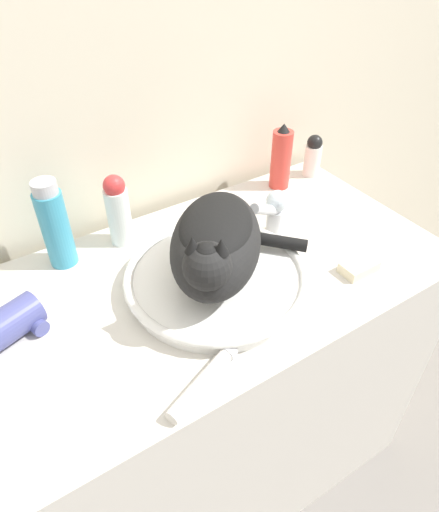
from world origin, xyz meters
The scene contains 12 objects.
wall_back centered at (0.00, 0.63, 1.20)m, with size 8.00×0.05×2.40m.
vanity_counter centered at (0.00, 0.29, 0.41)m, with size 1.06×0.57×0.82m.
sink_basin centered at (-0.01, 0.25, 0.85)m, with size 0.39×0.39×0.04m.
cat centered at (-0.02, 0.24, 0.95)m, with size 0.38×0.34×0.18m.
faucet centered at (0.20, 0.33, 0.89)m, with size 0.13×0.08×0.13m.
lotion_bottle_white centered at (-0.12, 0.50, 0.91)m, with size 0.05×0.05×0.18m.
spray_bottle_trigger centered at (0.36, 0.50, 0.91)m, with size 0.06×0.06×0.18m.
deodorant_stick centered at (0.48, 0.50, 0.88)m, with size 0.05×0.05×0.12m.
mouthwash_bottle centered at (-0.26, 0.50, 0.92)m, with size 0.06×0.06×0.21m.
cream_tube centered at (-0.16, 0.05, 0.84)m, with size 0.17×0.09×0.03m.
hair_dryer centered at (-0.42, 0.33, 0.85)m, with size 0.18×0.12×0.07m.
soap_bar centered at (0.28, 0.12, 0.83)m, with size 0.08×0.05×0.02m.
Camera 1 is at (-0.39, -0.35, 1.49)m, focal length 32.00 mm.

